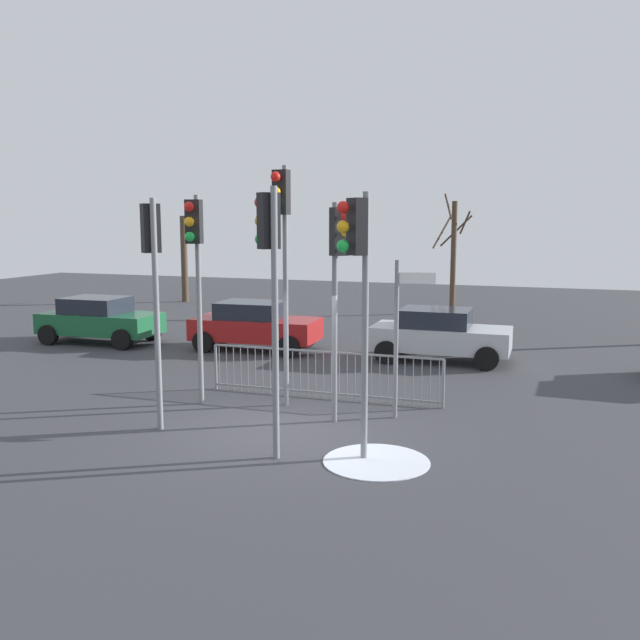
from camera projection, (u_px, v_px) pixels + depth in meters
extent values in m
plane|color=#38383D|center=(282.00, 429.00, 13.02)|extent=(60.00, 60.00, 0.00)
cylinder|color=slate|center=(365.00, 329.00, 11.14)|extent=(0.11, 0.11, 4.39)
cube|color=black|center=(357.00, 227.00, 10.83)|extent=(0.38, 0.38, 0.90)
sphere|color=red|center=(343.00, 207.00, 10.67)|extent=(0.20, 0.20, 0.20)
sphere|color=orange|center=(343.00, 227.00, 10.72)|extent=(0.20, 0.20, 0.20)
sphere|color=green|center=(343.00, 246.00, 10.76)|extent=(0.20, 0.20, 0.20)
cylinder|color=slate|center=(286.00, 288.00, 14.36)|extent=(0.11, 0.11, 5.04)
cube|color=black|center=(281.00, 192.00, 13.92)|extent=(0.34, 0.24, 0.90)
sphere|color=red|center=(275.00, 177.00, 13.65)|extent=(0.20, 0.20, 0.20)
sphere|color=orange|center=(276.00, 192.00, 13.69)|extent=(0.20, 0.20, 0.20)
sphere|color=green|center=(276.00, 207.00, 13.74)|extent=(0.20, 0.20, 0.20)
cylinder|color=slate|center=(275.00, 326.00, 11.14)|extent=(0.11, 0.11, 4.48)
cube|color=black|center=(269.00, 221.00, 11.02)|extent=(0.36, 0.39, 0.90)
sphere|color=red|center=(260.00, 202.00, 11.18)|extent=(0.20, 0.20, 0.20)
sphere|color=orange|center=(261.00, 221.00, 11.22)|extent=(0.20, 0.20, 0.20)
sphere|color=green|center=(261.00, 239.00, 11.27)|extent=(0.20, 0.20, 0.20)
cylinder|color=slate|center=(199.00, 302.00, 14.50)|extent=(0.11, 0.11, 4.45)
cube|color=black|center=(194.00, 222.00, 14.09)|extent=(0.35, 0.26, 0.90)
sphere|color=red|center=(189.00, 207.00, 13.80)|extent=(0.20, 0.20, 0.20)
sphere|color=orange|center=(189.00, 222.00, 13.85)|extent=(0.20, 0.20, 0.20)
sphere|color=green|center=(190.00, 237.00, 13.89)|extent=(0.20, 0.20, 0.20)
cylinder|color=slate|center=(157.00, 316.00, 12.73)|extent=(0.11, 0.11, 4.34)
cube|color=black|center=(151.00, 228.00, 12.63)|extent=(0.37, 0.39, 0.90)
sphere|color=red|center=(146.00, 212.00, 12.79)|extent=(0.20, 0.20, 0.20)
sphere|color=orange|center=(147.00, 228.00, 12.84)|extent=(0.20, 0.20, 0.20)
sphere|color=green|center=(147.00, 244.00, 12.88)|extent=(0.20, 0.20, 0.20)
cylinder|color=slate|center=(335.00, 314.00, 13.23)|extent=(0.11, 0.11, 4.27)
cube|color=black|center=(339.00, 232.00, 12.85)|extent=(0.38, 0.38, 0.90)
sphere|color=red|center=(346.00, 215.00, 12.59)|extent=(0.20, 0.20, 0.20)
sphere|color=orange|center=(346.00, 232.00, 12.64)|extent=(0.20, 0.20, 0.20)
sphere|color=green|center=(346.00, 248.00, 12.68)|extent=(0.20, 0.20, 0.20)
cylinder|color=slate|center=(396.00, 340.00, 13.55)|extent=(0.09, 0.09, 3.17)
cube|color=white|center=(417.00, 278.00, 13.33)|extent=(0.69, 0.19, 0.22)
cube|color=slate|center=(323.00, 352.00, 15.14)|extent=(5.30, 0.10, 0.04)
cube|color=slate|center=(323.00, 393.00, 15.27)|extent=(5.30, 0.10, 0.04)
cylinder|color=slate|center=(219.00, 367.00, 16.02)|extent=(0.02, 0.02, 1.05)
cylinder|color=slate|center=(226.00, 368.00, 15.96)|extent=(0.02, 0.02, 1.05)
cylinder|color=slate|center=(234.00, 368.00, 15.90)|extent=(0.02, 0.02, 1.05)
cylinder|color=slate|center=(241.00, 369.00, 15.85)|extent=(0.02, 0.02, 1.05)
cylinder|color=slate|center=(248.00, 369.00, 15.79)|extent=(0.02, 0.02, 1.05)
cylinder|color=slate|center=(255.00, 370.00, 15.73)|extent=(0.02, 0.02, 1.05)
cylinder|color=slate|center=(263.00, 370.00, 15.67)|extent=(0.02, 0.02, 1.05)
cylinder|color=slate|center=(270.00, 371.00, 15.62)|extent=(0.02, 0.02, 1.05)
cylinder|color=slate|center=(277.00, 372.00, 15.56)|extent=(0.02, 0.02, 1.05)
cylinder|color=slate|center=(285.00, 372.00, 15.50)|extent=(0.02, 0.02, 1.05)
cylinder|color=slate|center=(293.00, 373.00, 15.44)|extent=(0.02, 0.02, 1.05)
cylinder|color=slate|center=(300.00, 373.00, 15.39)|extent=(0.02, 0.02, 1.05)
cylinder|color=slate|center=(308.00, 374.00, 15.33)|extent=(0.02, 0.02, 1.05)
cylinder|color=slate|center=(316.00, 374.00, 15.27)|extent=(0.02, 0.02, 1.05)
cylinder|color=slate|center=(323.00, 375.00, 15.21)|extent=(0.02, 0.02, 1.05)
cylinder|color=slate|center=(331.00, 376.00, 15.16)|extent=(0.02, 0.02, 1.05)
cylinder|color=slate|center=(339.00, 376.00, 15.10)|extent=(0.02, 0.02, 1.05)
cylinder|color=slate|center=(347.00, 377.00, 15.04)|extent=(0.02, 0.02, 1.05)
cylinder|color=slate|center=(355.00, 377.00, 14.99)|extent=(0.02, 0.02, 1.05)
cylinder|color=slate|center=(363.00, 378.00, 14.93)|extent=(0.02, 0.02, 1.05)
cylinder|color=slate|center=(371.00, 379.00, 14.87)|extent=(0.02, 0.02, 1.05)
cylinder|color=slate|center=(380.00, 379.00, 14.81)|extent=(0.02, 0.02, 1.05)
cylinder|color=slate|center=(388.00, 380.00, 14.76)|extent=(0.02, 0.02, 1.05)
cylinder|color=slate|center=(396.00, 381.00, 14.70)|extent=(0.02, 0.02, 1.05)
cylinder|color=slate|center=(405.00, 381.00, 14.64)|extent=(0.02, 0.02, 1.05)
cylinder|color=slate|center=(413.00, 382.00, 14.58)|extent=(0.02, 0.02, 1.05)
cylinder|color=slate|center=(422.00, 382.00, 14.53)|extent=(0.02, 0.02, 1.05)
cylinder|color=slate|center=(430.00, 383.00, 14.47)|extent=(0.02, 0.02, 1.05)
cylinder|color=slate|center=(439.00, 384.00, 14.41)|extent=(0.02, 0.02, 1.05)
cylinder|color=slate|center=(216.00, 367.00, 16.05)|extent=(0.06, 0.06, 1.05)
cylinder|color=slate|center=(443.00, 384.00, 14.38)|extent=(0.06, 0.06, 1.05)
cube|color=maroon|center=(256.00, 329.00, 20.84)|extent=(3.88, 1.90, 0.65)
cube|color=#1E232D|center=(251.00, 311.00, 20.80)|extent=(1.98, 1.60, 0.55)
cylinder|color=black|center=(307.00, 337.00, 21.32)|extent=(0.65, 0.25, 0.64)
cylinder|color=black|center=(289.00, 347.00, 19.71)|extent=(0.65, 0.25, 0.64)
cylinder|color=black|center=(227.00, 333.00, 22.07)|extent=(0.65, 0.25, 0.64)
cylinder|color=black|center=(203.00, 342.00, 20.45)|extent=(0.65, 0.25, 0.64)
cube|color=#B2B5BA|center=(441.00, 338.00, 19.19)|extent=(3.81, 1.72, 0.65)
cube|color=#1E232D|center=(436.00, 319.00, 19.16)|extent=(1.91, 1.51, 0.55)
cylinder|color=black|center=(492.00, 347.00, 19.60)|extent=(0.64, 0.22, 0.64)
cylinder|color=black|center=(487.00, 359.00, 18.01)|extent=(0.64, 0.22, 0.64)
cylinder|color=black|center=(400.00, 342.00, 20.47)|extent=(0.64, 0.22, 0.64)
cylinder|color=black|center=(386.00, 352.00, 18.88)|extent=(0.64, 0.22, 0.64)
cube|color=#195933|center=(101.00, 323.00, 22.01)|extent=(3.84, 1.80, 0.65)
cube|color=#1E232D|center=(96.00, 306.00, 21.98)|extent=(1.94, 1.55, 0.55)
cylinder|color=black|center=(152.00, 331.00, 22.45)|extent=(0.65, 0.24, 0.64)
cylinder|color=black|center=(122.00, 340.00, 20.85)|extent=(0.65, 0.24, 0.64)
cylinder|color=black|center=(82.00, 327.00, 23.27)|extent=(0.65, 0.24, 0.64)
cylinder|color=black|center=(48.00, 335.00, 21.66)|extent=(0.65, 0.24, 0.64)
cylinder|color=#473828|center=(184.00, 259.00, 32.70)|extent=(0.31, 0.31, 4.09)
cylinder|color=#473828|center=(192.00, 232.00, 32.90)|extent=(1.08, 0.52, 1.04)
cylinder|color=#473828|center=(199.00, 211.00, 32.41)|extent=(0.73, 1.52, 1.28)
cylinder|color=#473828|center=(192.00, 216.00, 32.74)|extent=(1.00, 0.59, 1.15)
cylinder|color=#473828|center=(453.00, 258.00, 28.71)|extent=(0.23, 0.23, 4.68)
cylinder|color=#473828|center=(456.00, 231.00, 29.16)|extent=(1.35, 0.10, 1.35)
cylinder|color=#473828|center=(442.00, 231.00, 28.99)|extent=(0.66, 1.15, 1.41)
cylinder|color=#473828|center=(448.00, 206.00, 28.32)|extent=(0.46, 0.59, 1.07)
cylinder|color=#473828|center=(465.00, 223.00, 28.59)|extent=(0.57, 0.91, 0.98)
cylinder|color=silver|center=(376.00, 461.00, 11.28)|extent=(1.76, 1.76, 0.01)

